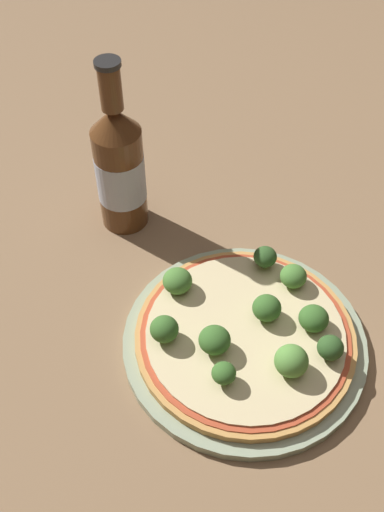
{
  "coord_description": "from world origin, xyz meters",
  "views": [
    {
      "loc": [
        -0.12,
        -0.38,
        0.58
      ],
      "look_at": [
        -0.04,
        0.06,
        0.06
      ],
      "focal_mm": 42.0,
      "sensor_mm": 36.0,
      "label": 1
    }
  ],
  "objects": [
    {
      "name": "ground_plane",
      "position": [
        0.0,
        0.0,
        0.0
      ],
      "size": [
        3.0,
        3.0,
        0.0
      ],
      "primitive_type": "plane",
      "color": "#846647"
    },
    {
      "name": "plate",
      "position": [
        -0.0,
        -0.03,
        0.01
      ],
      "size": [
        0.27,
        0.27,
        0.01
      ],
      "color": "#93A384",
      "rests_on": "ground_plane"
    },
    {
      "name": "pizza",
      "position": [
        0.0,
        -0.03,
        0.02
      ],
      "size": [
        0.25,
        0.25,
        0.01
      ],
      "color": "tan",
      "rests_on": "plate"
    },
    {
      "name": "broccoli_floret_0",
      "position": [
        -0.04,
        -0.04,
        0.04
      ],
      "size": [
        0.03,
        0.03,
        0.03
      ],
      "color": "#7A9E5B",
      "rests_on": "pizza"
    },
    {
      "name": "broccoli_floret_1",
      "position": [
        0.03,
        -0.08,
        0.04
      ],
      "size": [
        0.04,
        0.04,
        0.03
      ],
      "color": "#7A9E5B",
      "rests_on": "pizza"
    },
    {
      "name": "broccoli_floret_2",
      "position": [
        0.07,
        -0.03,
        0.04
      ],
      "size": [
        0.03,
        0.03,
        0.03
      ],
      "color": "#7A9E5B",
      "rests_on": "pizza"
    },
    {
      "name": "broccoli_floret_3",
      "position": [
        -0.09,
        -0.02,
        0.04
      ],
      "size": [
        0.03,
        0.03,
        0.03
      ],
      "color": "#7A9E5B",
      "rests_on": "pizza"
    },
    {
      "name": "broccoli_floret_4",
      "position": [
        0.07,
        0.03,
        0.04
      ],
      "size": [
        0.03,
        0.03,
        0.03
      ],
      "color": "#7A9E5B",
      "rests_on": "pizza"
    },
    {
      "name": "broccoli_floret_5",
      "position": [
        -0.04,
        -0.08,
        0.04
      ],
      "size": [
        0.03,
        0.03,
        0.03
      ],
      "color": "#7A9E5B",
      "rests_on": "pizza"
    },
    {
      "name": "broccoli_floret_6",
      "position": [
        0.03,
        -0.01,
        0.04
      ],
      "size": [
        0.03,
        0.03,
        0.03
      ],
      "color": "#7A9E5B",
      "rests_on": "pizza"
    },
    {
      "name": "broccoli_floret_7",
      "position": [
        0.08,
        -0.07,
        0.04
      ],
      "size": [
        0.03,
        0.03,
        0.03
      ],
      "color": "#7A9E5B",
      "rests_on": "pizza"
    },
    {
      "name": "broccoli_floret_8",
      "position": [
        -0.06,
        0.05,
        0.04
      ],
      "size": [
        0.03,
        0.03,
        0.03
      ],
      "color": "#7A9E5B",
      "rests_on": "pizza"
    },
    {
      "name": "broccoli_floret_9",
      "position": [
        0.04,
        0.06,
        0.04
      ],
      "size": [
        0.03,
        0.03,
        0.03
      ],
      "color": "#7A9E5B",
      "rests_on": "pizza"
    },
    {
      "name": "beer_bottle",
      "position": [
        -0.11,
        0.2,
        0.09
      ],
      "size": [
        0.06,
        0.06,
        0.24
      ],
      "color": "#563319",
      "rests_on": "ground_plane"
    }
  ]
}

